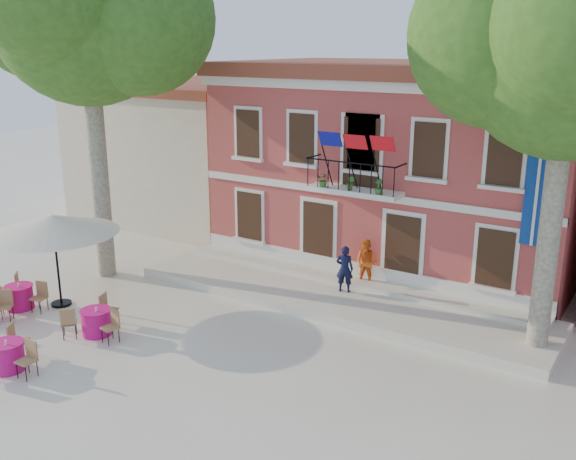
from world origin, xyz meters
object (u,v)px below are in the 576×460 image
(pedestrian_navy, at_px, (345,269))
(plane_tree_west, at_px, (86,11))
(plane_tree_east, at_px, (572,47))
(cafe_table_3, at_px, (96,321))
(patio_umbrella, at_px, (53,224))
(cafe_table_2, at_px, (19,296))
(cafe_table_1, at_px, (7,355))
(pedestrian_orange, at_px, (366,263))

(pedestrian_navy, bearing_deg, plane_tree_west, -0.33)
(plane_tree_east, xyz_separation_m, cafe_table_3, (-11.00, -5.67, -7.65))
(plane_tree_west, distance_m, patio_umbrella, 7.10)
(cafe_table_2, xyz_separation_m, cafe_table_3, (3.55, 0.03, 0.00))
(patio_umbrella, height_order, pedestrian_navy, patio_umbrella)
(cafe_table_3, bearing_deg, plane_tree_east, 27.27)
(plane_tree_west, relative_size, cafe_table_3, 6.75)
(plane_tree_east, bearing_deg, plane_tree_west, -172.23)
(pedestrian_navy, relative_size, cafe_table_1, 0.84)
(patio_umbrella, height_order, pedestrian_orange, patio_umbrella)
(cafe_table_1, xyz_separation_m, cafe_table_3, (0.27, 2.70, 0.00))
(plane_tree_west, distance_m, cafe_table_2, 9.49)
(cafe_table_2, bearing_deg, cafe_table_1, -39.13)
(cafe_table_2, bearing_deg, cafe_table_3, 0.47)
(patio_umbrella, bearing_deg, pedestrian_navy, 35.46)
(plane_tree_west, bearing_deg, plane_tree_east, 7.77)
(pedestrian_orange, xyz_separation_m, cafe_table_1, (-5.43, -9.79, -0.67))
(patio_umbrella, distance_m, cafe_table_3, 3.65)
(pedestrian_navy, xyz_separation_m, cafe_table_2, (-8.35, -6.25, -0.65))
(plane_tree_east, relative_size, patio_umbrella, 2.69)
(plane_tree_west, height_order, pedestrian_navy, plane_tree_west)
(plane_tree_west, distance_m, pedestrian_orange, 12.42)
(pedestrian_navy, bearing_deg, cafe_table_2, 19.69)
(plane_tree_west, distance_m, plane_tree_east, 14.83)
(plane_tree_west, xyz_separation_m, pedestrian_orange, (8.81, 3.42, -8.06))
(plane_tree_west, height_order, patio_umbrella, plane_tree_west)
(plane_tree_east, distance_m, cafe_table_2, 17.40)
(pedestrian_navy, relative_size, pedestrian_orange, 0.98)
(patio_umbrella, distance_m, cafe_table_1, 4.89)
(pedestrian_orange, xyz_separation_m, cafe_table_3, (-5.15, -7.09, -0.67))
(cafe_table_2, bearing_deg, patio_umbrella, 47.08)
(patio_umbrella, relative_size, pedestrian_orange, 2.53)
(patio_umbrella, xyz_separation_m, cafe_table_3, (2.71, -0.88, -2.28))
(pedestrian_navy, relative_size, cafe_table_3, 0.85)
(plane_tree_west, distance_m, cafe_table_3, 10.16)
(plane_tree_west, height_order, cafe_table_2, plane_tree_west)
(pedestrian_navy, xyz_separation_m, cafe_table_1, (-5.07, -8.92, -0.65))
(cafe_table_1, height_order, cafe_table_2, same)
(plane_tree_east, height_order, cafe_table_1, plane_tree_east)
(pedestrian_orange, xyz_separation_m, cafe_table_2, (-8.71, -7.12, -0.67))
(plane_tree_west, height_order, plane_tree_east, plane_tree_west)
(cafe_table_3, bearing_deg, pedestrian_navy, 52.40)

